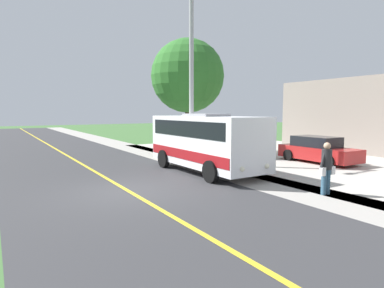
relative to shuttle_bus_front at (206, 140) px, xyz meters
The scene contains 9 objects.
ground_plane 4.98m from the shuttle_bus_front, 20.08° to the left, with size 120.00×120.00×0.00m, color #3D6633.
road_surface 4.98m from the shuttle_bus_front, 20.08° to the left, with size 8.00×100.00×0.01m, color #333335.
sidewalk 2.34m from the shuttle_bus_front, 114.51° to the left, with size 2.40×100.00×0.01m, color #9E9991.
road_centre_line 4.98m from the shuttle_bus_front, 20.08° to the left, with size 0.16×100.00×0.00m, color gold.
shuttle_bus_front is the anchor object (origin of this frame).
pedestrian_with_bags 5.78m from the shuttle_bus_front, 101.40° to the left, with size 0.72×0.34×1.80m.
street_light_pole 4.01m from the shuttle_bus_front, 101.45° to the right, with size 1.97×0.24×8.93m.
parked_car_near 7.07m from the shuttle_bus_front, behind, with size 2.13×4.46×1.45m.
tree_curbside 8.02m from the shuttle_bus_front, 114.43° to the right, with size 4.95×4.95×7.71m.
Camera 1 is at (4.04, 10.77, 2.85)m, focal length 30.08 mm.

